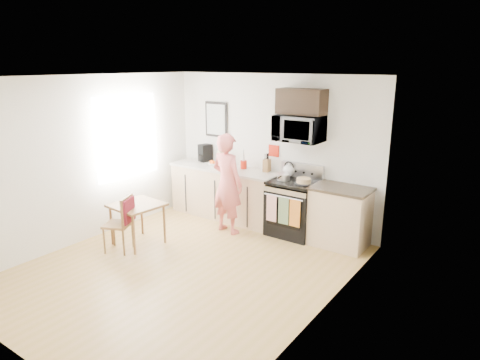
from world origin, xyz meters
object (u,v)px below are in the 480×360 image
Objects in this scene: range at (293,209)px; cake at (304,181)px; dining_table at (137,209)px; chair at (125,216)px; microwave at (299,129)px; person at (227,184)px.

range reaches higher than cake.
chair is at bearing -77.29° from dining_table.
chair is 3.15× the size of cake.
cake is at bearing -41.22° from microwave.
microwave is 0.87× the size of chair.
dining_table is at bearing -140.21° from cake.
person is 1.73m from chair.
cake reaches higher than dining_table.
microwave is at bearing 90.06° from range.
cake is (0.20, -0.18, -0.79)m from microwave.
range is 1.65× the size of dining_table.
cake is at bearing 21.52° from chair.
range is 0.69× the size of person.
range is 1.53× the size of microwave.
dining_table is (-1.80, -1.75, 0.15)m from range.
person reaches higher than range.
chair is at bearing -134.46° from cake.
cake is (2.01, 1.67, 0.39)m from dining_table.
microwave reaches higher than person.
dining_table is at bearing 62.57° from person.
microwave is 0.45× the size of person.
microwave is (-0.00, 0.10, 1.32)m from range.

